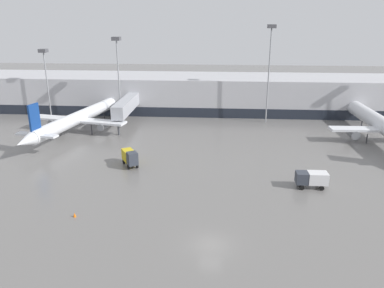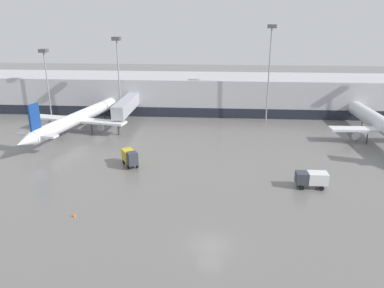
{
  "view_description": "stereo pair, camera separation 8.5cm",
  "coord_description": "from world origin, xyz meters",
  "px_view_note": "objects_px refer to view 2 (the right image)",
  "views": [
    {
      "loc": [
        0.45,
        -35.08,
        23.68
      ],
      "look_at": [
        -3.85,
        25.08,
        3.0
      ],
      "focal_mm": 35.0,
      "sensor_mm": 36.0,
      "label": 1
    },
    {
      "loc": [
        0.53,
        -35.07,
        23.68
      ],
      "look_at": [
        -3.85,
        25.08,
        3.0
      ],
      "focal_mm": 35.0,
      "sensor_mm": 36.0,
      "label": 2
    }
  ],
  "objects_px": {
    "apron_light_mast_1": "(271,48)",
    "traffic_cone_0": "(74,215)",
    "parked_jet_1": "(78,118)",
    "service_truck_0": "(312,178)",
    "service_truck_2": "(130,157)",
    "apron_light_mast_3": "(117,56)",
    "apron_light_mast_0": "(45,63)"
  },
  "relations": [
    {
      "from": "service_truck_2",
      "to": "traffic_cone_0",
      "type": "distance_m",
      "value": 17.36
    },
    {
      "from": "service_truck_0",
      "to": "service_truck_2",
      "type": "relative_size",
      "value": 1.0
    },
    {
      "from": "apron_light_mast_0",
      "to": "apron_light_mast_1",
      "type": "relative_size",
      "value": 0.75
    },
    {
      "from": "apron_light_mast_1",
      "to": "apron_light_mast_3",
      "type": "relative_size",
      "value": 1.13
    },
    {
      "from": "traffic_cone_0",
      "to": "apron_light_mast_0",
      "type": "height_order",
      "value": "apron_light_mast_0"
    },
    {
      "from": "apron_light_mast_1",
      "to": "traffic_cone_0",
      "type": "bearing_deg",
      "value": -121.95
    },
    {
      "from": "service_truck_2",
      "to": "apron_light_mast_0",
      "type": "relative_size",
      "value": 0.27
    },
    {
      "from": "parked_jet_1",
      "to": "service_truck_2",
      "type": "relative_size",
      "value": 8.45
    },
    {
      "from": "parked_jet_1",
      "to": "traffic_cone_0",
      "type": "relative_size",
      "value": 67.3
    },
    {
      "from": "traffic_cone_0",
      "to": "apron_light_mast_3",
      "type": "height_order",
      "value": "apron_light_mast_3"
    },
    {
      "from": "service_truck_0",
      "to": "service_truck_2",
      "type": "height_order",
      "value": "service_truck_2"
    },
    {
      "from": "apron_light_mast_0",
      "to": "apron_light_mast_1",
      "type": "xyz_separation_m",
      "value": [
        52.4,
        -1.0,
        3.8
      ]
    },
    {
      "from": "service_truck_0",
      "to": "apron_light_mast_1",
      "type": "xyz_separation_m",
      "value": [
        -2.52,
        35.43,
        15.42
      ]
    },
    {
      "from": "service_truck_2",
      "to": "apron_light_mast_3",
      "type": "relative_size",
      "value": 0.23
    },
    {
      "from": "apron_light_mast_3",
      "to": "traffic_cone_0",
      "type": "bearing_deg",
      "value": -83.21
    },
    {
      "from": "parked_jet_1",
      "to": "traffic_cone_0",
      "type": "height_order",
      "value": "parked_jet_1"
    },
    {
      "from": "service_truck_2",
      "to": "apron_light_mast_0",
      "type": "distance_m",
      "value": 41.89
    },
    {
      "from": "service_truck_0",
      "to": "traffic_cone_0",
      "type": "distance_m",
      "value": 33.06
    },
    {
      "from": "parked_jet_1",
      "to": "service_truck_2",
      "type": "xyz_separation_m",
      "value": [
        15.21,
        -18.01,
        -1.58
      ]
    },
    {
      "from": "parked_jet_1",
      "to": "apron_light_mast_3",
      "type": "height_order",
      "value": "apron_light_mast_3"
    },
    {
      "from": "parked_jet_1",
      "to": "apron_light_mast_3",
      "type": "relative_size",
      "value": 1.95
    },
    {
      "from": "service_truck_0",
      "to": "apron_light_mast_3",
      "type": "distance_m",
      "value": 51.28
    },
    {
      "from": "service_truck_0",
      "to": "apron_light_mast_3",
      "type": "height_order",
      "value": "apron_light_mast_3"
    },
    {
      "from": "parked_jet_1",
      "to": "service_truck_2",
      "type": "distance_m",
      "value": 23.62
    },
    {
      "from": "service_truck_0",
      "to": "apron_light_mast_1",
      "type": "bearing_deg",
      "value": -86.37
    },
    {
      "from": "traffic_cone_0",
      "to": "apron_light_mast_0",
      "type": "xyz_separation_m",
      "value": [
        -23.65,
        47.11,
        12.84
      ]
    },
    {
      "from": "apron_light_mast_1",
      "to": "parked_jet_1",
      "type": "bearing_deg",
      "value": -164.82
    },
    {
      "from": "traffic_cone_0",
      "to": "apron_light_mast_0",
      "type": "distance_m",
      "value": 54.25
    },
    {
      "from": "parked_jet_1",
      "to": "traffic_cone_0",
      "type": "distance_m",
      "value": 37.16
    },
    {
      "from": "service_truck_0",
      "to": "service_truck_2",
      "type": "xyz_separation_m",
      "value": [
        -28.13,
        6.35,
        0.11
      ]
    },
    {
      "from": "service_truck_0",
      "to": "apron_light_mast_0",
      "type": "height_order",
      "value": "apron_light_mast_0"
    },
    {
      "from": "service_truck_2",
      "to": "parked_jet_1",
      "type": "bearing_deg",
      "value": -170.48
    }
  ]
}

